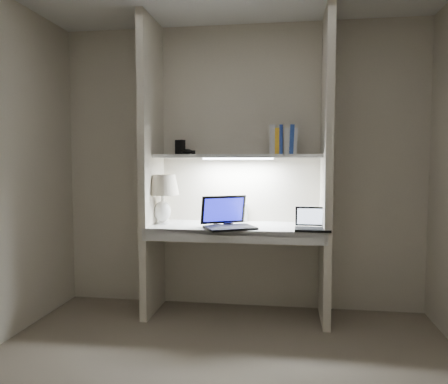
% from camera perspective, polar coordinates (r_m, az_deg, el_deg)
% --- Properties ---
extents(back_wall, '(3.20, 0.01, 2.50)m').
position_cam_1_polar(back_wall, '(3.90, 2.11, 3.21)').
color(back_wall, beige).
rests_on(back_wall, floor).
extents(alcove_panel_left, '(0.06, 0.55, 2.50)m').
position_cam_1_polar(alcove_panel_left, '(3.78, -9.43, 3.13)').
color(alcove_panel_left, beige).
rests_on(alcove_panel_left, floor).
extents(alcove_panel_right, '(0.06, 0.55, 2.50)m').
position_cam_1_polar(alcove_panel_right, '(3.62, 13.22, 3.04)').
color(alcove_panel_right, beige).
rests_on(alcove_panel_right, floor).
extents(desk, '(1.40, 0.55, 0.04)m').
position_cam_1_polar(desk, '(3.67, 1.62, -4.68)').
color(desk, white).
rests_on(desk, alcove_panel_left).
extents(desk_apron, '(1.46, 0.03, 0.10)m').
position_cam_1_polar(desk_apron, '(3.42, 1.12, -5.84)').
color(desk_apron, silver).
rests_on(desk_apron, desk).
extents(shelf, '(1.40, 0.36, 0.03)m').
position_cam_1_polar(shelf, '(3.72, 1.81, 4.71)').
color(shelf, silver).
rests_on(shelf, back_wall).
extents(strip_light, '(0.60, 0.04, 0.02)m').
position_cam_1_polar(strip_light, '(3.72, 1.81, 4.37)').
color(strip_light, white).
rests_on(strip_light, shelf).
extents(table_lamp, '(0.29, 0.29, 0.42)m').
position_cam_1_polar(table_lamp, '(3.77, -8.06, 0.18)').
color(table_lamp, white).
rests_on(table_lamp, desk).
extents(laptop_main, '(0.49, 0.47, 0.25)m').
position_cam_1_polar(laptop_main, '(3.53, 0.46, -3.76)').
color(laptop_main, black).
rests_on(laptop_main, desk).
extents(laptop_netbook, '(0.28, 0.25, 0.18)m').
position_cam_1_polar(laptop_netbook, '(3.50, 11.51, -4.20)').
color(laptop_netbook, black).
rests_on(laptop_netbook, desk).
extents(speaker, '(0.13, 0.10, 0.16)m').
position_cam_1_polar(speaker, '(3.88, 2.12, -2.72)').
color(speaker, silver).
rests_on(speaker, desk).
extents(mouse, '(0.11, 0.09, 0.03)m').
position_cam_1_polar(mouse, '(3.63, 0.57, -4.19)').
color(mouse, black).
rests_on(mouse, desk).
extents(cable_coil, '(0.10, 0.10, 0.01)m').
position_cam_1_polar(cable_coil, '(3.66, -0.92, -4.32)').
color(cable_coil, black).
rests_on(cable_coil, desk).
extents(sticky_note, '(0.07, 0.07, 0.00)m').
position_cam_1_polar(sticky_note, '(3.80, -8.02, -4.10)').
color(sticky_note, yellow).
rests_on(sticky_note, desk).
extents(book_row, '(0.23, 0.16, 0.24)m').
position_cam_1_polar(book_row, '(3.71, 7.75, 6.68)').
color(book_row, silver).
rests_on(book_row, shelf).
extents(shelf_box, '(0.09, 0.08, 0.13)m').
position_cam_1_polar(shelf_box, '(3.91, -5.75, 5.83)').
color(shelf_box, black).
rests_on(shelf_box, shelf).
extents(shelf_gadget, '(0.13, 0.11, 0.05)m').
position_cam_1_polar(shelf_gadget, '(3.83, -4.89, 5.27)').
color(shelf_gadget, black).
rests_on(shelf_gadget, shelf).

